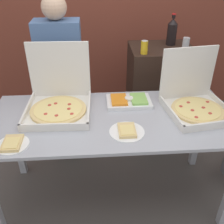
{
  "coord_description": "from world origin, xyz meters",
  "views": [
    {
      "loc": [
        -0.12,
        -1.67,
        1.95
      ],
      "look_at": [
        0.0,
        0.0,
        0.91
      ],
      "focal_mm": 42.0,
      "sensor_mm": 36.0,
      "label": 1
    }
  ],
  "objects": [
    {
      "name": "sideboard_podium",
      "position": [
        0.57,
        0.88,
        0.56
      ],
      "size": [
        0.64,
        0.52,
        1.11
      ],
      "color": "black",
      "rests_on": "ground_plane"
    },
    {
      "name": "veggie_tray",
      "position": [
        0.16,
        0.21,
        0.88
      ],
      "size": [
        0.37,
        0.23,
        0.05
      ],
      "color": "white",
      "rests_on": "buffet_table"
    },
    {
      "name": "buffet_table",
      "position": [
        0.0,
        0.0,
        0.75
      ],
      "size": [
        1.87,
        0.83,
        0.86
      ],
      "color": "#A8AAB2",
      "rests_on": "ground_plane"
    },
    {
      "name": "pizza_box_far_right",
      "position": [
        -0.41,
        0.16,
        0.95
      ],
      "size": [
        0.51,
        0.52,
        0.49
      ],
      "rotation": [
        0.0,
        0.0,
        -0.03
      ],
      "color": "silver",
      "rests_on": "buffet_table"
    },
    {
      "name": "pizza_box_far_left",
      "position": [
        0.66,
        0.08,
        0.94
      ],
      "size": [
        0.52,
        0.53,
        0.45
      ],
      "rotation": [
        0.0,
        0.0,
        0.14
      ],
      "color": "silver",
      "rests_on": "buffet_table"
    },
    {
      "name": "person_guest_cap",
      "position": [
        -0.43,
        0.62,
        0.87
      ],
      "size": [
        0.4,
        0.22,
        1.66
      ],
      "rotation": [
        0.0,
        0.0,
        3.14
      ],
      "color": "#473D33",
      "rests_on": "ground_plane"
    },
    {
      "name": "paper_plate_front_left",
      "position": [
        0.09,
        -0.19,
        0.87
      ],
      "size": [
        0.25,
        0.25,
        0.03
      ],
      "color": "white",
      "rests_on": "buffet_table"
    },
    {
      "name": "soda_can_colored",
      "position": [
        0.35,
        0.7,
        1.17
      ],
      "size": [
        0.07,
        0.07,
        0.12
      ],
      "color": "gold",
      "rests_on": "sideboard_podium"
    },
    {
      "name": "ground_plane",
      "position": [
        0.0,
        0.0,
        0.0
      ],
      "size": [
        16.0,
        16.0,
        0.0
      ],
      "primitive_type": "plane",
      "color": "#514C47"
    },
    {
      "name": "paper_plate_front_right",
      "position": [
        -0.67,
        -0.28,
        0.87
      ],
      "size": [
        0.22,
        0.22,
        0.03
      ],
      "color": "white",
      "rests_on": "buffet_table"
    },
    {
      "name": "soda_can_silver",
      "position": [
        0.77,
        0.78,
        1.17
      ],
      "size": [
        0.07,
        0.07,
        0.12
      ],
      "color": "silver",
      "rests_on": "sideboard_podium"
    },
    {
      "name": "soda_bottle",
      "position": [
        0.68,
        0.96,
        1.24
      ],
      "size": [
        0.1,
        0.1,
        0.31
      ],
      "color": "black",
      "rests_on": "sideboard_podium"
    },
    {
      "name": "brick_wall_behind",
      "position": [
        0.0,
        1.7,
        1.4
      ],
      "size": [
        10.0,
        0.06,
        2.8
      ],
      "color": "brown",
      "rests_on": "ground_plane"
    }
  ]
}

